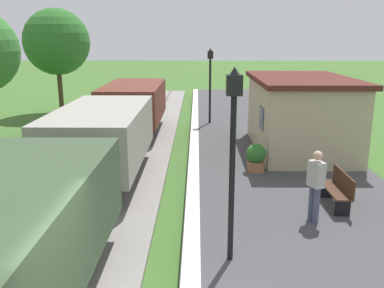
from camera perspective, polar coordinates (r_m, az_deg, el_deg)
The scene contains 8 objects.
freight_train at distance 12.96m, azimuth -12.27°, elevation 0.59°, with size 2.50×19.40×2.12m.
station_hut at distance 16.18m, azimuth 14.65°, elevation 4.11°, with size 3.50×5.80×2.78m.
bench_near_hut at distance 11.14m, azimuth 19.53°, elevation -5.84°, with size 0.42×1.50×0.91m.
person_waiting at distance 9.94m, azimuth 16.71°, elevation -5.24°, with size 0.37×0.44×1.71m.
potted_planter at distance 13.37m, azimuth 8.85°, elevation -1.81°, with size 0.64×0.64×0.92m.
lamp_post_near at distance 7.45m, azimuth 5.70°, elevation 1.77°, with size 0.28×0.28×3.70m.
lamp_post_far at distance 20.62m, azimuth 2.53°, elevation 9.91°, with size 0.28×0.28×3.70m.
tree_field_distant at distance 26.01m, azimuth -18.20°, elevation 13.24°, with size 3.83×3.83×6.12m.
Camera 1 is at (0.50, -4.60, 4.43)m, focal length 38.59 mm.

